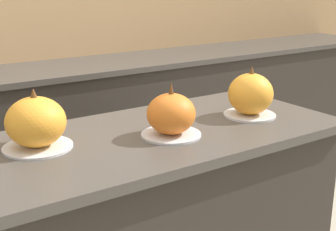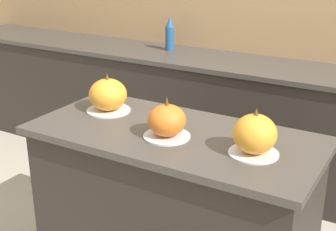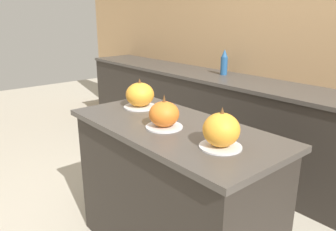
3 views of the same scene
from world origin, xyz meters
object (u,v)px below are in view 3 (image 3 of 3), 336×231
pumpkin_cake_center (164,115)px  pumpkin_cake_right (221,131)px  pumpkin_cake_left (140,95)px  bottle_tall (224,63)px

pumpkin_cake_center → pumpkin_cake_right: (0.41, 0.02, 0.01)m
pumpkin_cake_left → bottle_tall: bearing=107.5°
pumpkin_cake_center → bottle_tall: bearing=119.6°
pumpkin_cake_right → pumpkin_cake_left: bearing=172.1°
pumpkin_cake_center → pumpkin_cake_right: 0.41m
pumpkin_cake_left → pumpkin_cake_right: size_ratio=1.09×
pumpkin_cake_left → pumpkin_cake_center: pumpkin_cake_left is taller
pumpkin_cake_left → pumpkin_cake_center: 0.46m
bottle_tall → pumpkin_cake_left: bearing=-72.5°
pumpkin_cake_right → bottle_tall: bottle_tall is taller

